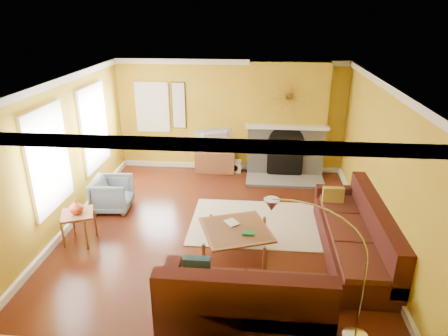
# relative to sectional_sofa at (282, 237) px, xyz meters

# --- Properties ---
(floor) EXTENTS (5.50, 6.00, 0.02)m
(floor) POSITION_rel_sectional_sofa_xyz_m (-1.13, 0.94, -0.46)
(floor) COLOR maroon
(floor) RESTS_ON ground
(ceiling) EXTENTS (5.50, 6.00, 0.02)m
(ceiling) POSITION_rel_sectional_sofa_xyz_m (-1.13, 0.94, 2.26)
(ceiling) COLOR white
(ceiling) RESTS_ON ground
(wall_back) EXTENTS (5.50, 0.02, 2.70)m
(wall_back) POSITION_rel_sectional_sofa_xyz_m (-1.13, 3.95, 0.90)
(wall_back) COLOR gold
(wall_back) RESTS_ON ground
(wall_front) EXTENTS (5.50, 0.02, 2.70)m
(wall_front) POSITION_rel_sectional_sofa_xyz_m (-1.13, -2.07, 0.90)
(wall_front) COLOR gold
(wall_front) RESTS_ON ground
(wall_left) EXTENTS (0.02, 6.00, 2.70)m
(wall_left) POSITION_rel_sectional_sofa_xyz_m (-3.89, 0.94, 0.90)
(wall_left) COLOR gold
(wall_left) RESTS_ON ground
(wall_right) EXTENTS (0.02, 6.00, 2.70)m
(wall_right) POSITION_rel_sectional_sofa_xyz_m (1.63, 0.94, 0.90)
(wall_right) COLOR gold
(wall_right) RESTS_ON ground
(baseboard) EXTENTS (5.50, 6.00, 0.12)m
(baseboard) POSITION_rel_sectional_sofa_xyz_m (-1.13, 0.94, -0.39)
(baseboard) COLOR white
(baseboard) RESTS_ON floor
(crown_molding) EXTENTS (5.50, 6.00, 0.12)m
(crown_molding) POSITION_rel_sectional_sofa_xyz_m (-1.13, 0.94, 2.19)
(crown_molding) COLOR white
(crown_molding) RESTS_ON ceiling
(window_left_near) EXTENTS (0.06, 1.22, 1.72)m
(window_left_near) POSITION_rel_sectional_sofa_xyz_m (-3.85, 2.24, 1.05)
(window_left_near) COLOR white
(window_left_near) RESTS_ON wall_left
(window_left_far) EXTENTS (0.06, 1.22, 1.72)m
(window_left_far) POSITION_rel_sectional_sofa_xyz_m (-3.85, 0.34, 1.05)
(window_left_far) COLOR white
(window_left_far) RESTS_ON wall_left
(window_back) EXTENTS (0.82, 0.06, 1.22)m
(window_back) POSITION_rel_sectional_sofa_xyz_m (-3.03, 3.90, 1.10)
(window_back) COLOR white
(window_back) RESTS_ON wall_back
(wall_art) EXTENTS (0.34, 0.04, 1.14)m
(wall_art) POSITION_rel_sectional_sofa_xyz_m (-2.38, 3.91, 1.15)
(wall_art) COLOR white
(wall_art) RESTS_ON wall_back
(fireplace) EXTENTS (1.80, 0.40, 2.70)m
(fireplace) POSITION_rel_sectional_sofa_xyz_m (0.22, 3.74, 0.90)
(fireplace) COLOR gray
(fireplace) RESTS_ON floor
(mantel) EXTENTS (1.92, 0.22, 0.08)m
(mantel) POSITION_rel_sectional_sofa_xyz_m (0.22, 3.50, 0.80)
(mantel) COLOR white
(mantel) RESTS_ON fireplace
(hearth) EXTENTS (1.80, 0.70, 0.06)m
(hearth) POSITION_rel_sectional_sofa_xyz_m (0.22, 3.19, -0.42)
(hearth) COLOR gray
(hearth) RESTS_ON floor
(sunburst) EXTENTS (0.70, 0.04, 0.70)m
(sunburst) POSITION_rel_sectional_sofa_xyz_m (0.22, 3.51, 1.50)
(sunburst) COLOR olive
(sunburst) RESTS_ON fireplace
(rug) EXTENTS (2.40, 1.80, 0.02)m
(rug) POSITION_rel_sectional_sofa_xyz_m (-0.44, 1.19, -0.44)
(rug) COLOR beige
(rug) RESTS_ON floor
(sectional_sofa) EXTENTS (3.25, 3.53, 0.90)m
(sectional_sofa) POSITION_rel_sectional_sofa_xyz_m (0.00, 0.00, 0.00)
(sectional_sofa) COLOR #431815
(sectional_sofa) RESTS_ON floor
(coffee_table) EXTENTS (1.36, 1.36, 0.42)m
(coffee_table) POSITION_rel_sectional_sofa_xyz_m (-0.74, 0.26, -0.24)
(coffee_table) COLOR white
(coffee_table) RESTS_ON floor
(media_console) EXTENTS (0.97, 0.44, 0.53)m
(media_console) POSITION_rel_sectional_sofa_xyz_m (-1.47, 3.71, -0.18)
(media_console) COLOR brown
(media_console) RESTS_ON floor
(tv) EXTENTS (0.92, 0.47, 0.54)m
(tv) POSITION_rel_sectional_sofa_xyz_m (-1.47, 3.71, 0.35)
(tv) COLOR black
(tv) RESTS_ON media_console
(subwoofer) EXTENTS (0.28, 0.28, 0.28)m
(subwoofer) POSITION_rel_sectional_sofa_xyz_m (-0.98, 3.73, -0.31)
(subwoofer) COLOR white
(subwoofer) RESTS_ON floor
(armchair) EXTENTS (0.78, 0.77, 0.67)m
(armchair) POSITION_rel_sectional_sofa_xyz_m (-3.30, 1.50, -0.11)
(armchair) COLOR gray
(armchair) RESTS_ON floor
(side_table) EXTENTS (0.67, 0.67, 0.56)m
(side_table) POSITION_rel_sectional_sofa_xyz_m (-3.45, 0.27, -0.17)
(side_table) COLOR brown
(side_table) RESTS_ON floor
(vase) EXTENTS (0.27, 0.27, 0.25)m
(vase) POSITION_rel_sectional_sofa_xyz_m (-3.45, 0.27, 0.24)
(vase) COLOR #E04C24
(vase) RESTS_ON side_table
(book) EXTENTS (0.30, 0.31, 0.02)m
(book) POSITION_rel_sectional_sofa_xyz_m (-0.90, 0.37, -0.02)
(book) COLOR white
(book) RESTS_ON coffee_table
(arc_lamp) EXTENTS (1.22, 0.36, 1.87)m
(arc_lamp) POSITION_rel_sectional_sofa_xyz_m (0.35, -1.56, 0.49)
(arc_lamp) COLOR silver
(arc_lamp) RESTS_ON floor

